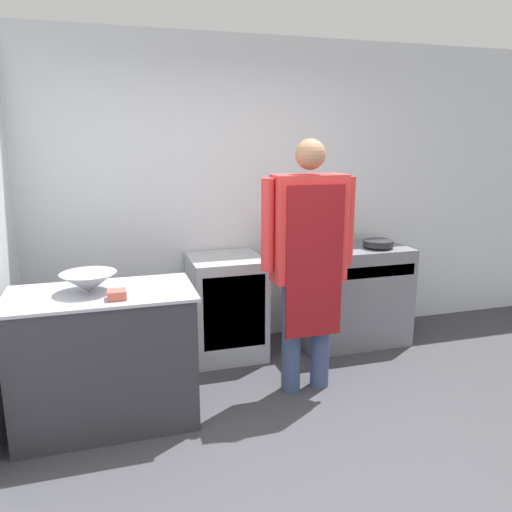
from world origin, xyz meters
TOP-DOWN VIEW (x-y plane):
  - ground_plane at (0.00, 0.00)m, footprint 14.00×14.00m
  - wall_back at (0.00, 2.12)m, footprint 8.00×0.05m
  - prep_counter at (-1.04, 0.95)m, footprint 1.17×0.64m
  - stove at (1.13, 1.74)m, footprint 0.98×0.61m
  - fridge_unit at (-0.03, 1.76)m, footprint 0.60×0.60m
  - person_cook at (0.39, 0.99)m, footprint 0.70×0.24m
  - mixing_bowl at (-1.10, 0.98)m, footprint 0.35×0.35m
  - plastic_tub at (-0.94, 0.77)m, footprint 0.11×0.11m
  - stock_pot at (0.91, 1.84)m, footprint 0.30×0.30m
  - saute_pan at (1.33, 1.63)m, footprint 0.27×0.27m

SIDE VIEW (x-z plane):
  - ground_plane at x=0.00m, z-range 0.00..0.00m
  - fridge_unit at x=-0.03m, z-range 0.00..0.87m
  - stove at x=1.13m, z-range -0.01..0.90m
  - prep_counter at x=-1.04m, z-range 0.00..0.90m
  - plastic_tub at x=-0.94m, z-range 0.89..0.95m
  - saute_pan at x=1.33m, z-range 0.91..0.96m
  - mixing_bowl at x=-1.10m, z-range 0.89..1.02m
  - stock_pot at x=0.91m, z-range 0.91..1.19m
  - person_cook at x=0.39m, z-range 0.14..1.98m
  - wall_back at x=0.00m, z-range 0.00..2.70m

